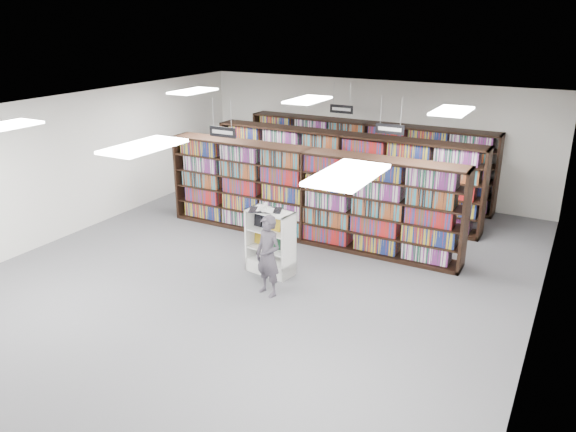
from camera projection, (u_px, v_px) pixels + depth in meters
The scene contains 20 objects.
floor at pixel (261, 273), 11.19m from camera, with size 12.00×12.00×0.00m, color #535358.
ceiling at pixel (258, 112), 10.10m from camera, with size 10.00×12.00×0.10m, color silver.
wall_back at pixel (371, 138), 15.61m from camera, with size 10.00×0.10×3.20m, color white.
wall_left at pixel (73, 165), 12.88m from camera, with size 0.10×12.00×3.20m, color white.
wall_right at pixel (545, 245), 8.40m from camera, with size 0.10×12.00×3.20m, color white.
bookshelf_row_near at pixel (307, 196), 12.48m from camera, with size 7.00×0.60×2.10m.
bookshelf_row_mid at pixel (342, 174), 14.14m from camera, with size 7.00×0.60×2.10m.
bookshelf_row_far at pixel (366, 160), 15.55m from camera, with size 7.00×0.60×2.10m.
aisle_sign_left at pixel (223, 131), 11.83m from camera, with size 0.65×0.02×0.80m.
aisle_sign_right at pixel (390, 128), 12.14m from camera, with size 0.65×0.02×0.80m.
aisle_sign_center at pixel (341, 108), 14.69m from camera, with size 0.65×0.02×0.80m.
troffer_front_left at pixel (1, 127), 8.98m from camera, with size 0.60×1.20×0.04m, color white.
troffer_front_center at pixel (144, 146), 7.63m from camera, with size 0.60×1.20×0.04m, color white.
troffer_front_right at pixel (348, 175), 6.29m from camera, with size 0.60×1.20×0.04m, color white.
troffer_back_left at pixel (193, 91), 13.11m from camera, with size 0.60×1.20×0.04m, color white.
troffer_back_center at pixel (308, 100), 11.77m from camera, with size 0.60×1.20×0.04m, color white.
troffer_back_right at pixel (452, 111), 10.43m from camera, with size 0.60×1.20×0.04m, color white.
endcap_display at pixel (272, 251), 11.08m from camera, with size 0.98×0.58×1.30m.
open_book at pixel (265, 209), 10.78m from camera, with size 0.71×0.56×0.13m.
shopper at pixel (268, 256), 10.09m from camera, with size 0.55×0.36×1.52m, color #48424C.
Camera 1 is at (5.30, -8.66, 4.86)m, focal length 35.00 mm.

